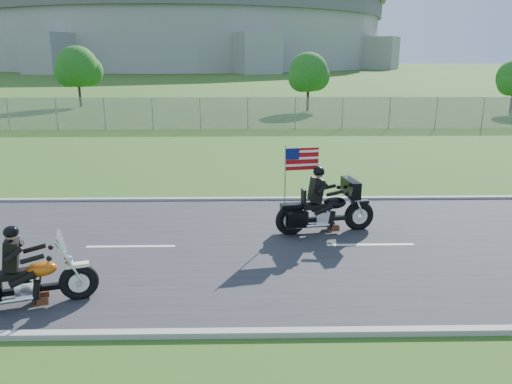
{
  "coord_description": "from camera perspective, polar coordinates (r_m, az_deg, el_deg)",
  "views": [
    {
      "loc": [
        0.89,
        -11.63,
        4.7
      ],
      "look_at": [
        1.12,
        0.0,
        1.43
      ],
      "focal_mm": 35.0,
      "sensor_mm": 36.0,
      "label": 1
    }
  ],
  "objects": [
    {
      "name": "tree_fence_near",
      "position": [
        42.02,
        6.07,
        13.23
      ],
      "size": [
        3.52,
        3.28,
        4.75
      ],
      "color": "#382316",
      "rests_on": "ground"
    },
    {
      "name": "road",
      "position": [
        12.57,
        -5.15,
        -6.25
      ],
      "size": [
        120.0,
        8.0,
        0.04
      ],
      "primitive_type": "cube",
      "color": "#28282B",
      "rests_on": "ground"
    },
    {
      "name": "tree_fence_mid",
      "position": [
        48.05,
        -19.66,
        13.12
      ],
      "size": [
        3.96,
        3.69,
        5.3
      ],
      "color": "#382316",
      "rests_on": "ground"
    },
    {
      "name": "curb_north",
      "position": [
        16.38,
        -4.21,
        -0.86
      ],
      "size": [
        120.0,
        0.18,
        0.12
      ],
      "primitive_type": "cube",
      "color": "#9E9B93",
      "rests_on": "ground"
    },
    {
      "name": "fence",
      "position": [
        32.39,
        -11.75,
        8.79
      ],
      "size": [
        60.0,
        0.03,
        2.0
      ],
      "primitive_type": "cube",
      "color": "gray",
      "rests_on": "ground"
    },
    {
      "name": "motorcycle_follow",
      "position": [
        13.44,
        7.92,
        -2.12
      ],
      "size": [
        2.74,
        1.08,
        2.3
      ],
      "rotation": [
        0.0,
        0.0,
        0.18
      ],
      "color": "black",
      "rests_on": "ground"
    },
    {
      "name": "motorcycle_lead",
      "position": [
        10.48,
        -24.65,
        -9.31
      ],
      "size": [
        2.42,
        1.1,
        1.68
      ],
      "rotation": [
        0.0,
        0.0,
        0.31
      ],
      "color": "black",
      "rests_on": "ground"
    },
    {
      "name": "curb_south",
      "position": [
        8.94,
        -6.95,
        -15.79
      ],
      "size": [
        120.0,
        0.18,
        0.12
      ],
      "primitive_type": "cube",
      "color": "#9E9B93",
      "rests_on": "ground"
    },
    {
      "name": "ground",
      "position": [
        12.58,
        -5.15,
        -6.33
      ],
      "size": [
        420.0,
        420.0,
        0.0
      ],
      "primitive_type": "plane",
      "color": "#2C4E18",
      "rests_on": "ground"
    },
    {
      "name": "stadium",
      "position": [
        183.15,
        -8.13,
        18.93
      ],
      "size": [
        140.4,
        140.4,
        29.2
      ],
      "color": "#A3A099",
      "rests_on": "ground"
    }
  ]
}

